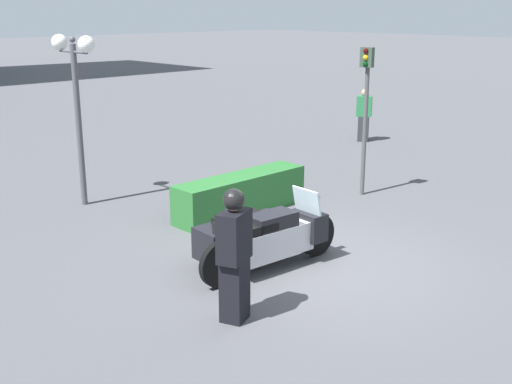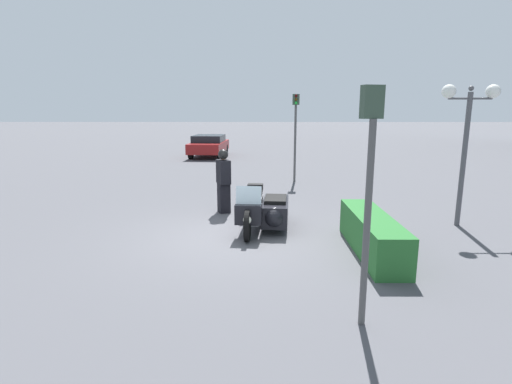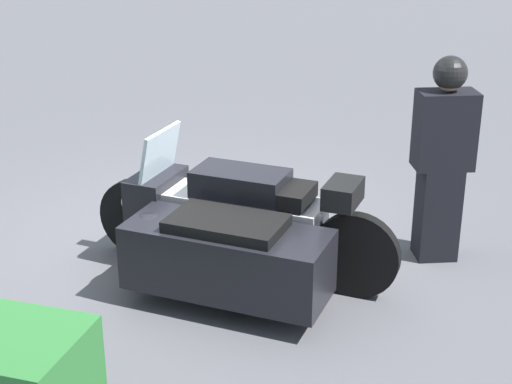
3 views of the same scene
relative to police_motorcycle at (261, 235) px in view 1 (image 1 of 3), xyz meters
name	(u,v)px [view 1 (image 1 of 3)]	position (x,y,z in m)	size (l,w,h in m)	color
ground_plane	(314,264)	(0.57, -0.60, -0.48)	(160.00, 160.00, 0.00)	#4C4C51
police_motorcycle	(261,235)	(0.00, 0.00, 0.00)	(2.62, 1.30, 1.17)	black
officer_rider	(234,252)	(-1.56, -1.09, 0.45)	(0.55, 0.45, 1.76)	black
hedge_bush_curbside	(241,194)	(1.57, 2.14, -0.10)	(2.95, 0.67, 0.76)	#28662D
twin_lamp_post	(75,77)	(-0.34, 4.79, 2.11)	(0.32, 1.35, 3.39)	#4C4C51
traffic_light_near	(366,99)	(4.28, 1.24, 1.59)	(0.22, 0.28, 3.11)	#4C4C4C
pedestrian_bystander	(364,115)	(9.02, 4.71, 0.31)	(0.46, 0.52, 1.56)	#2D2D33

